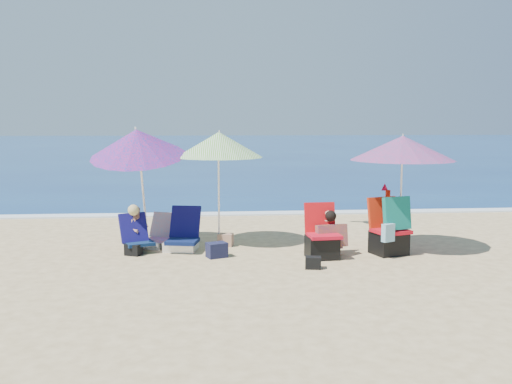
{
  "coord_description": "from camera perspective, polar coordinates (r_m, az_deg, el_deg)",
  "views": [
    {
      "loc": [
        -1.18,
        -9.28,
        2.4
      ],
      "look_at": [
        -0.3,
        1.0,
        1.1
      ],
      "focal_mm": 39.62,
      "sensor_mm": 36.0,
      "label": 1
    }
  ],
  "objects": [
    {
      "name": "person_center",
      "position": [
        10.2,
        7.36,
        -4.19
      ],
      "size": [
        0.61,
        0.59,
        0.83
      ],
      "color": "tan",
      "rests_on": "ground"
    },
    {
      "name": "camp_chair_left",
      "position": [
        10.04,
        6.67,
        -5.01
      ],
      "size": [
        0.6,
        0.62,
        0.96
      ],
      "color": "red",
      "rests_on": "ground"
    },
    {
      "name": "person_left",
      "position": [
        10.69,
        -11.91,
        -3.67
      ],
      "size": [
        0.71,
        0.73,
        0.92
      ],
      "color": "tan",
      "rests_on": "ground"
    },
    {
      "name": "umbrella_blue",
      "position": [
        10.72,
        -11.88,
        4.87
      ],
      "size": [
        2.03,
        2.09,
        2.44
      ],
      "color": "white",
      "rests_on": "ground"
    },
    {
      "name": "camp_chair_right",
      "position": [
        10.48,
        13.33,
        -4.08
      ],
      "size": [
        0.74,
        0.83,
        1.08
      ],
      "color": "red",
      "rests_on": "ground"
    },
    {
      "name": "bag_navy_a",
      "position": [
        10.06,
        -3.98,
        -5.86
      ],
      "size": [
        0.41,
        0.35,
        0.26
      ],
      "color": "#181B36",
      "rests_on": "ground"
    },
    {
      "name": "bag_tan",
      "position": [
        10.95,
        -3.09,
        -4.85
      ],
      "size": [
        0.32,
        0.27,
        0.24
      ],
      "color": "#9D735A",
      "rests_on": "ground"
    },
    {
      "name": "sea",
      "position": [
        54.34,
        -3.68,
        4.59
      ],
      "size": [
        120.0,
        80.0,
        0.12
      ],
      "color": "navy",
      "rests_on": "ground"
    },
    {
      "name": "chair_rainbow",
      "position": [
        11.01,
        -9.94,
        -4.61
      ],
      "size": [
        0.7,
        0.71,
        0.64
      ],
      "color": "#D84C51",
      "rests_on": "ground"
    },
    {
      "name": "umbrella_turquoise",
      "position": [
        10.61,
        14.57,
        4.31
      ],
      "size": [
        1.89,
        1.89,
        2.17
      ],
      "color": "white",
      "rests_on": "ground"
    },
    {
      "name": "furled_umbrella",
      "position": [
        11.02,
        13.05,
        -2.04
      ],
      "size": [
        0.16,
        0.29,
        1.22
      ],
      "color": "#AD1F0C",
      "rests_on": "ground"
    },
    {
      "name": "bag_black_b",
      "position": [
        9.35,
        5.79,
        -7.11
      ],
      "size": [
        0.29,
        0.22,
        0.2
      ],
      "color": "black",
      "rests_on": "ground"
    },
    {
      "name": "chair_navy",
      "position": [
        10.67,
        -7.44,
        -4.71
      ],
      "size": [
        0.72,
        0.87,
        0.8
      ],
      "color": "#0B163F",
      "rests_on": "ground"
    },
    {
      "name": "umbrella_striped",
      "position": [
        10.79,
        -3.76,
        4.78
      ],
      "size": [
        1.75,
        1.75,
        2.23
      ],
      "color": "white",
      "rests_on": "ground"
    },
    {
      "name": "bag_black_a",
      "position": [
        10.44,
        -12.25,
        -5.7
      ],
      "size": [
        0.34,
        0.3,
        0.2
      ],
      "color": "black",
      "rests_on": "ground"
    },
    {
      "name": "foam",
      "position": [
        14.62,
        -0.21,
        -2.18
      ],
      "size": [
        120.0,
        0.5,
        0.04
      ],
      "color": "white",
      "rests_on": "ground"
    },
    {
      "name": "bag_navy_b",
      "position": [
        10.69,
        6.4,
        -5.11
      ],
      "size": [
        0.39,
        0.33,
        0.26
      ],
      "color": "#171D33",
      "rests_on": "ground"
    },
    {
      "name": "ground",
      "position": [
        9.66,
        2.3,
        -7.22
      ],
      "size": [
        120.0,
        120.0,
        0.0
      ],
      "color": "#D8BC84",
      "rests_on": "ground"
    }
  ]
}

